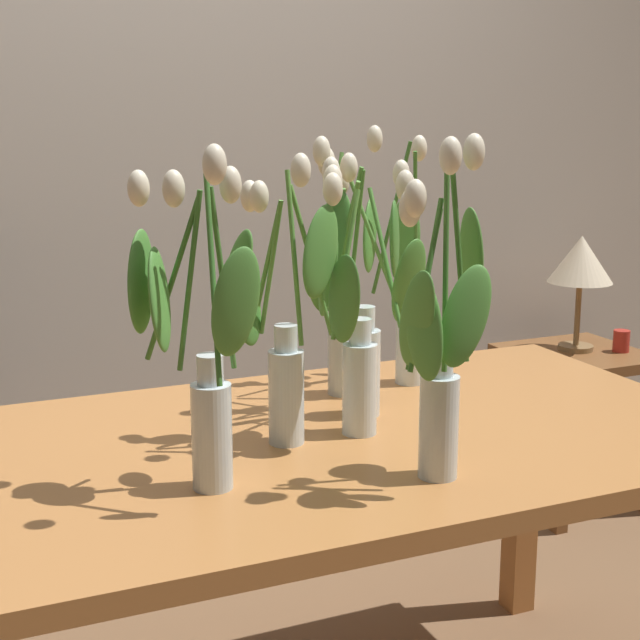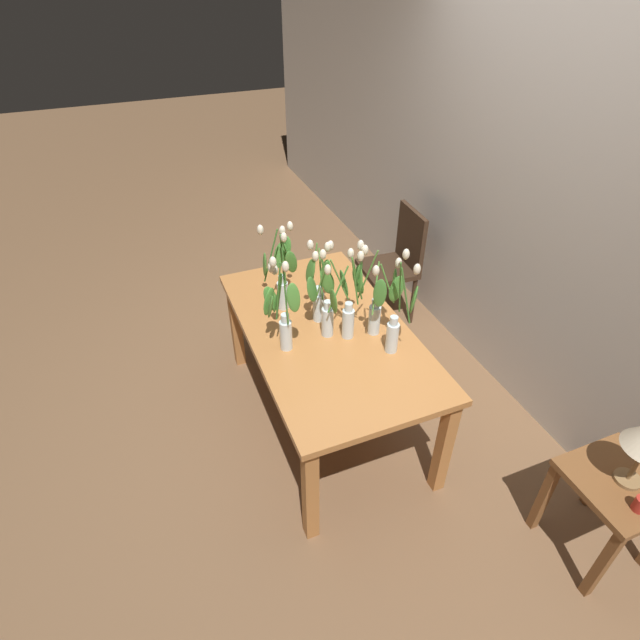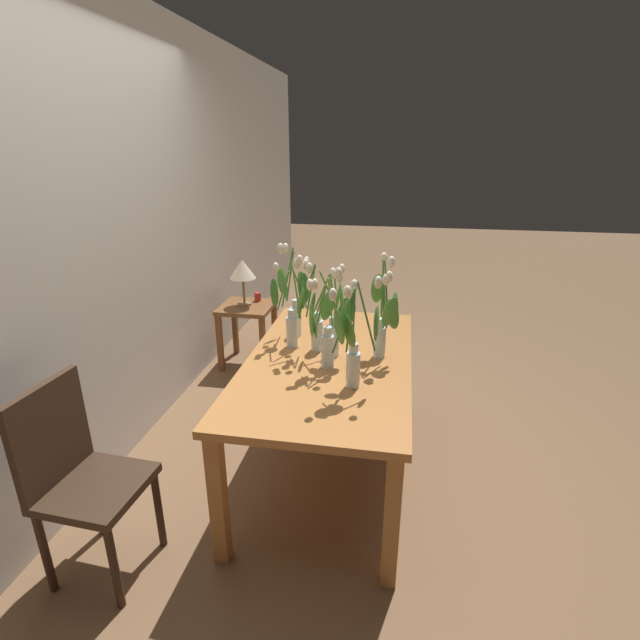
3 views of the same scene
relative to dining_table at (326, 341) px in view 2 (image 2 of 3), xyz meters
The scene contains 13 objects.
ground_plane 0.65m from the dining_table, ahead, with size 18.00×18.00×0.00m, color brown.
room_wall_rear 1.50m from the dining_table, 90.00° to the left, with size 9.00×0.10×2.70m, color beige.
dining_table is the anchor object (origin of this frame).
tulip_vase_0 0.50m from the dining_table, 42.63° to the left, with size 0.19×0.16×0.59m.
tulip_vase_1 0.33m from the dining_table, 42.79° to the left, with size 0.20×0.27×0.55m.
tulip_vase_2 0.43m from the dining_table, 77.31° to the right, with size 0.19×0.19×0.58m.
tulip_vase_3 0.27m from the dining_table, ahead, with size 0.13×0.26×0.53m.
tulip_vase_4 0.48m from the dining_table, 152.28° to the right, with size 0.23×0.23×0.57m.
tulip_vase_5 0.33m from the dining_table, behind, with size 0.23×0.20×0.55m.
tulip_vase_6 0.41m from the dining_table, 59.49° to the left, with size 0.23×0.25×0.57m.
dining_chair 1.31m from the dining_table, 131.87° to the left, with size 0.42×0.42×0.93m.
side_table 1.65m from the dining_table, 34.77° to the left, with size 0.44×0.44×0.55m.
pillar_candle 1.72m from the dining_table, 30.54° to the left, with size 0.06×0.06×0.07m, color #B72D23.
Camera 2 is at (2.12, -0.89, 2.55)m, focal length 28.24 mm.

